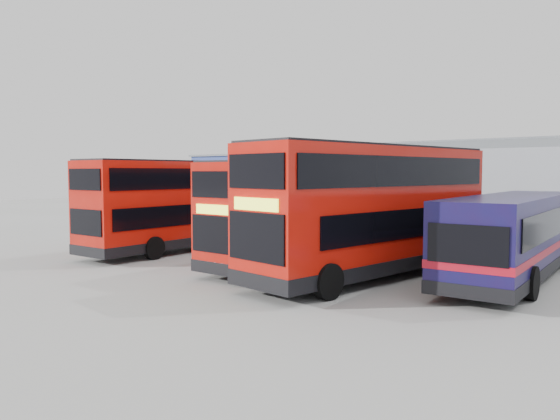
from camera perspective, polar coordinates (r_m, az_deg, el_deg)
The scene contains 7 objects.
ground_plane at distance 21.53m, azimuth -1.91°, elevation -6.00°, with size 120.00×120.00×0.00m, color gray.
office_block at distance 44.00m, azimuth -0.10°, elevation 2.49°, with size 12.30×8.32×5.12m.
double_decker_left at distance 26.29m, azimuth -10.47°, elevation 0.42°, with size 2.91×10.20×4.27m.
double_decker_centre at distance 21.90m, azimuth 2.29°, elevation -0.41°, with size 2.54×9.79×4.13m.
double_decker_right at distance 19.59m, azimuth 9.70°, elevation -0.20°, with size 3.98×11.26×4.67m.
single_decker_blue at distance 20.62m, azimuth 23.22°, elevation -2.69°, with size 3.22×10.93×2.92m.
panel_van at distance 40.64m, azimuth -4.19°, elevation 0.57°, with size 2.92×5.64×2.36m.
Camera 1 is at (14.03, -15.91, 3.74)m, focal length 35.00 mm.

